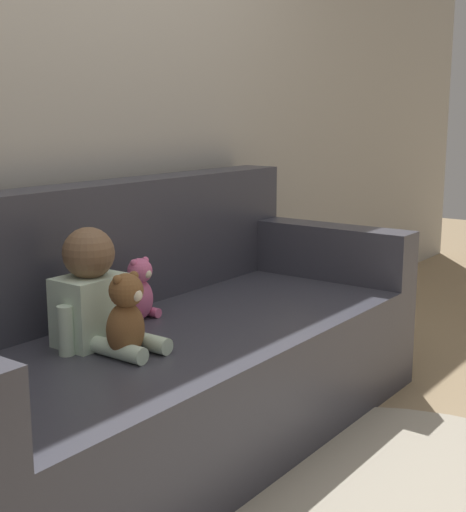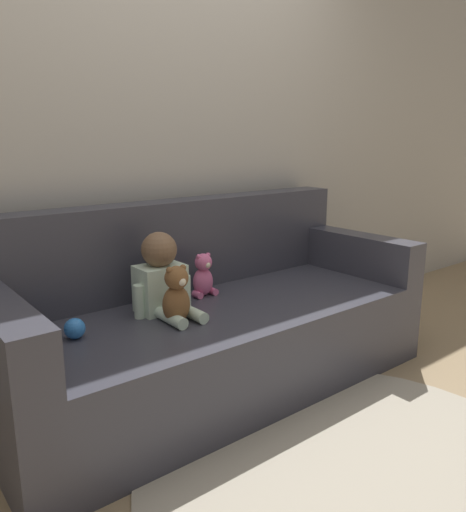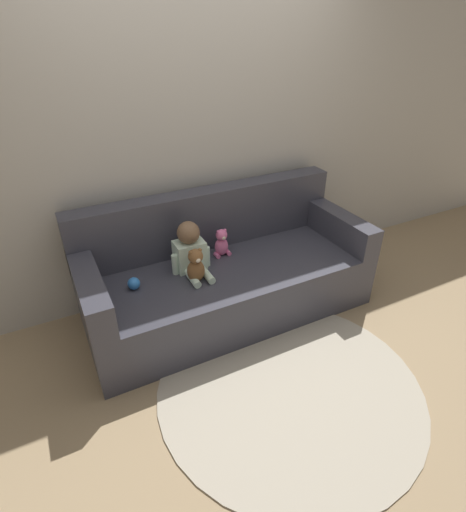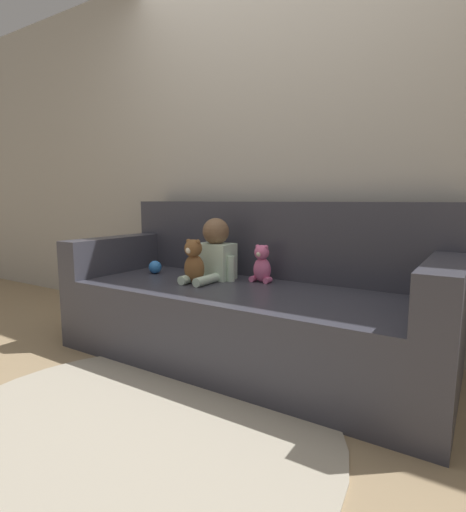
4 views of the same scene
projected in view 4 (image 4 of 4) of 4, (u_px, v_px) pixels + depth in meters
The scene contains 8 objects.
ground_plane at pixel (246, 359), 2.33m from camera, with size 12.00×12.00×0.00m, color #9E8460.
wall_back at pixel (288, 141), 2.60m from camera, with size 8.00×0.05×2.60m.
couch at pixel (251, 304), 2.34m from camera, with size 2.17×0.90×0.91m.
person_baby at pixel (214, 253), 2.46m from camera, with size 0.30×0.36×0.38m.
teddy_bear_brown at pixel (194, 262), 2.34m from camera, with size 0.13×0.12×0.26m.
plush_toy_side at pixel (262, 265), 2.38m from camera, with size 0.13×0.10×0.22m.
toy_ball at pixel (155, 267), 2.66m from camera, with size 0.09×0.09×0.09m.
floor_rug at pixel (132, 430), 1.60m from camera, with size 1.69×1.69×0.01m.
Camera 4 is at (1.13, -1.92, 0.92)m, focal length 28.00 mm.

